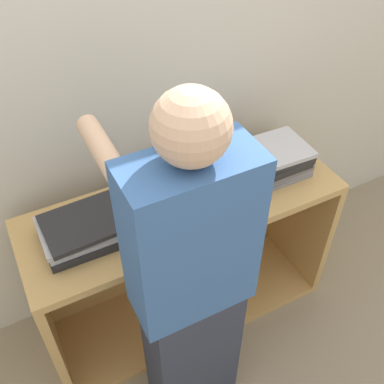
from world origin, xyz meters
TOP-DOWN VIEW (x-y plane):
  - ground_plane at (0.00, 0.00)m, footprint 12.00×12.00m
  - wall_back at (0.00, 0.58)m, footprint 8.00×0.05m
  - cart at (0.00, 0.31)m, footprint 1.39×0.48m
  - laptop_open at (0.00, 0.30)m, footprint 0.37×0.35m
  - laptop_stack_left at (-0.40, 0.24)m, footprint 0.39×0.25m
  - laptop_stack_right at (0.40, 0.24)m, footprint 0.39×0.25m
  - person at (-0.18, -0.17)m, footprint 0.40×0.52m

SIDE VIEW (x-z plane):
  - ground_plane at x=0.00m, z-range 0.00..0.00m
  - cart at x=0.00m, z-range 0.00..0.78m
  - person at x=-0.18m, z-range 0.00..1.57m
  - laptop_open at x=0.00m, z-range 0.71..0.94m
  - laptop_stack_left at x=-0.40m, z-range 0.78..0.88m
  - laptop_stack_right at x=0.40m, z-range 0.78..0.92m
  - wall_back at x=0.00m, z-range 0.00..2.40m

